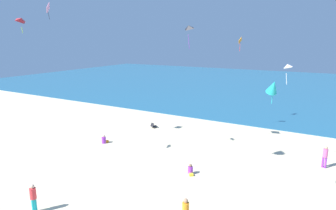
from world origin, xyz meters
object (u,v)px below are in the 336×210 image
at_px(kite_red, 22,20).
at_px(kite_teal, 273,87).
at_px(kite_orange, 240,41).
at_px(kite_pink, 48,8).
at_px(person_4, 104,140).
at_px(kite_white, 287,66).
at_px(beach_chair_far_right, 154,126).
at_px(person_2, 33,196).
at_px(kite_black, 188,27).
at_px(person_1, 190,170).
at_px(person_0, 325,155).

distance_m(kite_red, kite_teal, 15.74).
height_order(kite_orange, kite_pink, kite_pink).
relative_size(person_4, kite_white, 0.54).
height_order(beach_chair_far_right, kite_orange, kite_orange).
distance_m(kite_orange, kite_teal, 16.67).
xyz_separation_m(person_2, kite_black, (3.18, 12.26, 9.07)).
height_order(kite_teal, kite_pink, kite_pink).
bearing_deg(beach_chair_far_right, person_1, -109.83).
relative_size(beach_chair_far_right, kite_pink, 0.60).
relative_size(person_1, kite_red, 0.71).
bearing_deg(kite_white, kite_black, -177.45).
bearing_deg(kite_pink, kite_black, 23.94).
bearing_deg(kite_red, person_0, 30.04).
relative_size(kite_orange, kite_pink, 1.11).
relative_size(person_2, kite_red, 1.59).
bearing_deg(beach_chair_far_right, person_2, -146.57).
relative_size(person_4, kite_teal, 0.62).
bearing_deg(kite_teal, person_2, -149.37).
distance_m(person_4, kite_orange, 17.02).
distance_m(person_4, kite_white, 16.27).
bearing_deg(kite_white, kite_pink, -164.49).
height_order(beach_chair_far_right, kite_red, kite_red).
height_order(person_2, kite_orange, kite_orange).
bearing_deg(person_0, kite_red, 137.65).
height_order(kite_orange, kite_black, kite_black).
xyz_separation_m(beach_chair_far_right, person_0, (15.92, -2.07, 0.72)).
bearing_deg(beach_chair_far_right, kite_orange, -26.15).
bearing_deg(person_0, kite_pink, 124.21).
xyz_separation_m(kite_red, kite_pink, (-2.67, 4.22, 1.25)).
xyz_separation_m(person_1, kite_pink, (-12.54, -0.45, 11.30)).
bearing_deg(kite_pink, person_0, 16.60).
bearing_deg(kite_black, person_0, 8.69).
height_order(kite_black, kite_teal, kite_black).
xyz_separation_m(beach_chair_far_right, kite_orange, (7.13, 5.81, 8.75)).
relative_size(kite_orange, kite_black, 0.78).
distance_m(beach_chair_far_right, kite_teal, 17.52).
height_order(kite_black, kite_pink, kite_pink).
bearing_deg(person_2, kite_white, 33.39).
relative_size(person_2, kite_orange, 1.12).
relative_size(kite_black, kite_pink, 1.42).
bearing_deg(kite_red, person_4, 85.36).
xyz_separation_m(person_0, person_2, (-13.47, -13.84, -0.00)).
xyz_separation_m(person_0, kite_black, (-10.30, -1.57, 9.07)).
distance_m(person_0, kite_teal, 9.94).
relative_size(person_2, kite_white, 1.13).
bearing_deg(person_2, person_4, 94.82).
xyz_separation_m(kite_white, kite_black, (-7.33, -0.33, 2.70)).
relative_size(person_1, kite_orange, 0.50).
bearing_deg(kite_white, kite_orange, 122.52).
height_order(person_1, kite_black, kite_black).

